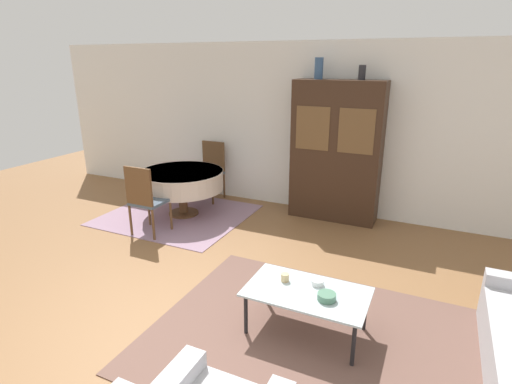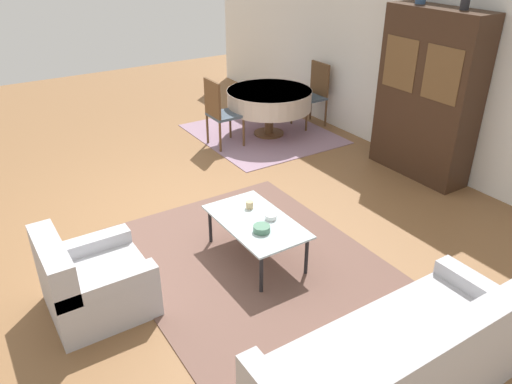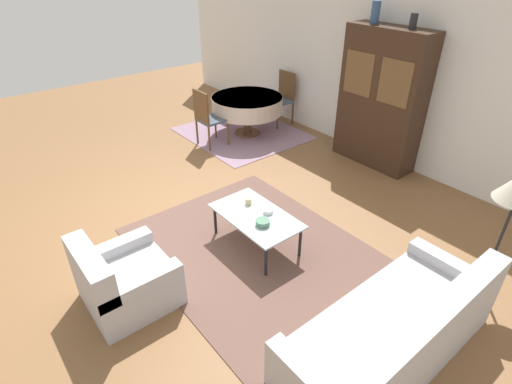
{
  "view_description": "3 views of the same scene",
  "coord_description": "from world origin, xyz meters",
  "views": [
    {
      "loc": [
        2.06,
        -2.59,
        2.41
      ],
      "look_at": [
        0.2,
        1.4,
        0.95
      ],
      "focal_mm": 28.0,
      "sensor_mm": 36.0,
      "label": 1
    },
    {
      "loc": [
        4.67,
        -1.81,
        2.96
      ],
      "look_at": [
        1.16,
        0.43,
        0.75
      ],
      "focal_mm": 35.0,
      "sensor_mm": 36.0,
      "label": 2
    },
    {
      "loc": [
        4.13,
        -1.97,
        3.1
      ],
      "look_at": [
        1.16,
        0.43,
        0.75
      ],
      "focal_mm": 28.0,
      "sensor_mm": 36.0,
      "label": 3
    }
  ],
  "objects": [
    {
      "name": "dining_table",
      "position": [
        -1.6,
        2.44,
        0.59
      ],
      "size": [
        1.33,
        1.33,
        0.73
      ],
      "color": "brown",
      "rests_on": "dining_rug"
    },
    {
      "name": "area_rug",
      "position": [
        1.29,
        0.34,
        0.01
      ],
      "size": [
        2.97,
        2.28,
        0.01
      ],
      "color": "brown",
      "rests_on": "ground_plane"
    },
    {
      "name": "dining_chair_near",
      "position": [
        -1.6,
        1.55,
        0.58
      ],
      "size": [
        0.44,
        0.44,
        1.02
      ],
      "color": "brown",
      "rests_on": "dining_rug"
    },
    {
      "name": "wall_back",
      "position": [
        0.0,
        3.63,
        1.35
      ],
      "size": [
        10.0,
        0.06,
        2.7
      ],
      "color": "white",
      "rests_on": "ground_plane"
    },
    {
      "name": "display_cabinet",
      "position": [
        0.64,
        3.36,
        1.07
      ],
      "size": [
        1.35,
        0.45,
        2.14
      ],
      "color": "#382316",
      "rests_on": "ground_plane"
    },
    {
      "name": "bowl_small",
      "position": [
        1.21,
        0.57,
        0.46
      ],
      "size": [
        0.11,
        0.11,
        0.05
      ],
      "color": "white",
      "rests_on": "coffee_table"
    },
    {
      "name": "cup",
      "position": [
        0.91,
        0.51,
        0.47
      ],
      "size": [
        0.08,
        0.08,
        0.08
      ],
      "color": "tan",
      "rests_on": "coffee_table"
    },
    {
      "name": "bowl",
      "position": [
        1.35,
        0.37,
        0.47
      ],
      "size": [
        0.16,
        0.16,
        0.06
      ],
      "color": "#4C7A60",
      "rests_on": "coffee_table"
    },
    {
      "name": "vase_tall",
      "position": [
        0.31,
        3.36,
        2.29
      ],
      "size": [
        0.13,
        0.13,
        0.31
      ],
      "color": "#33517A",
      "rests_on": "display_cabinet"
    },
    {
      "name": "coffee_table",
      "position": [
        1.16,
        0.43,
        0.4
      ],
      "size": [
        1.1,
        0.63,
        0.42
      ],
      "color": "black",
      "rests_on": "area_rug"
    },
    {
      "name": "dining_rug",
      "position": [
        -1.67,
        2.37,
        0.01
      ],
      "size": [
        2.19,
        1.97,
        0.01
      ],
      "color": "gray",
      "rests_on": "ground_plane"
    },
    {
      "name": "vase_short",
      "position": [
        0.94,
        3.36,
        2.24
      ],
      "size": [
        0.1,
        0.1,
        0.21
      ],
      "color": "#232328",
      "rests_on": "display_cabinet"
    },
    {
      "name": "dining_chair_far",
      "position": [
        -1.6,
        3.33,
        0.58
      ],
      "size": [
        0.44,
        0.44,
        1.02
      ],
      "rotation": [
        0.0,
        0.0,
        3.14
      ],
      "color": "brown",
      "rests_on": "dining_rug"
    },
    {
      "name": "ground_plane",
      "position": [
        0.0,
        0.0,
        0.0
      ],
      "size": [
        14.0,
        14.0,
        0.0
      ],
      "primitive_type": "plane",
      "color": "brown"
    }
  ]
}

